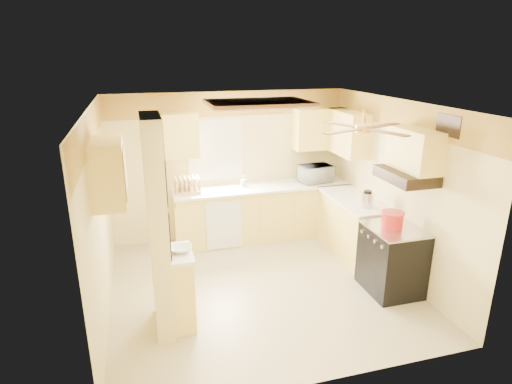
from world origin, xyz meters
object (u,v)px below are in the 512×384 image
object	(u,v)px
stove	(392,259)
kettle	(367,200)
microwave	(316,174)
dutch_oven	(392,219)
bowl	(182,249)

from	to	relation	value
stove	kettle	bearing A→B (deg)	90.27
stove	microwave	size ratio (longest dim) A/B	1.71
stove	dutch_oven	distance (m)	0.56
stove	kettle	size ratio (longest dim) A/B	3.56
microwave	bowl	size ratio (longest dim) A/B	2.22
stove	microwave	distance (m)	2.24
stove	bowl	distance (m)	2.82
bowl	dutch_oven	world-z (taller)	dutch_oven
bowl	dutch_oven	bearing A→B (deg)	0.95
dutch_oven	kettle	world-z (taller)	kettle
bowl	dutch_oven	xyz separation A→B (m)	(2.76, 0.05, 0.05)
stove	microwave	world-z (taller)	microwave
stove	bowl	world-z (taller)	bowl
microwave	kettle	world-z (taller)	microwave
microwave	bowl	world-z (taller)	microwave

